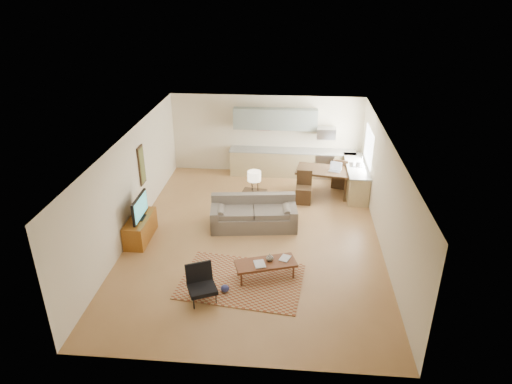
# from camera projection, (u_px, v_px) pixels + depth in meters

# --- Properties ---
(room) EXTENTS (9.00, 9.00, 9.00)m
(room) POSITION_uv_depth(u_px,v_px,m) (255.00, 190.00, 11.57)
(room) COLOR #9E6E3F
(room) RESTS_ON ground
(kitchen_counter_back) EXTENTS (4.26, 0.64, 0.92)m
(kitchen_counter_back) POSITION_uv_depth(u_px,v_px,m) (292.00, 163.00, 15.64)
(kitchen_counter_back) COLOR tan
(kitchen_counter_back) RESTS_ON ground
(kitchen_counter_right) EXTENTS (0.64, 2.26, 0.92)m
(kitchen_counter_right) POSITION_uv_depth(u_px,v_px,m) (355.00, 179.00, 14.43)
(kitchen_counter_right) COLOR tan
(kitchen_counter_right) RESTS_ON ground
(kitchen_range) EXTENTS (0.62, 0.62, 0.90)m
(kitchen_range) POSITION_uv_depth(u_px,v_px,m) (324.00, 164.00, 15.56)
(kitchen_range) COLOR #A5A8AD
(kitchen_range) RESTS_ON ground
(kitchen_microwave) EXTENTS (0.62, 0.40, 0.35)m
(kitchen_microwave) POSITION_uv_depth(u_px,v_px,m) (326.00, 133.00, 15.11)
(kitchen_microwave) COLOR #A5A8AD
(kitchen_microwave) RESTS_ON room
(upper_cabinets) EXTENTS (2.80, 0.34, 0.70)m
(upper_cabinets) POSITION_uv_depth(u_px,v_px,m) (275.00, 119.00, 15.19)
(upper_cabinets) COLOR gray
(upper_cabinets) RESTS_ON room
(window_right) EXTENTS (0.02, 1.40, 1.05)m
(window_right) POSITION_uv_depth(u_px,v_px,m) (369.00, 146.00, 13.93)
(window_right) COLOR white
(window_right) RESTS_ON room
(wall_art_left) EXTENTS (0.06, 0.42, 1.10)m
(wall_art_left) POSITION_uv_depth(u_px,v_px,m) (142.00, 165.00, 12.54)
(wall_art_left) COLOR olive
(wall_art_left) RESTS_ON room
(triptych) EXTENTS (1.70, 0.04, 0.50)m
(triptych) POSITION_uv_depth(u_px,v_px,m) (264.00, 123.00, 15.43)
(triptych) COLOR #F6E0C6
(triptych) RESTS_ON room
(rug) EXTENTS (2.91, 2.18, 0.02)m
(rug) POSITION_uv_depth(u_px,v_px,m) (242.00, 281.00, 10.34)
(rug) COLOR brown
(rug) RESTS_ON floor
(sofa) EXTENTS (2.53, 1.33, 0.84)m
(sofa) POSITION_uv_depth(u_px,v_px,m) (254.00, 213.00, 12.40)
(sofa) COLOR #675D51
(sofa) RESTS_ON floor
(coffee_table) EXTENTS (1.49, 0.95, 0.42)m
(coffee_table) POSITION_uv_depth(u_px,v_px,m) (266.00, 270.00, 10.38)
(coffee_table) COLOR #532A15
(coffee_table) RESTS_ON floor
(book_a) EXTENTS (0.42, 0.45, 0.03)m
(book_a) POSITION_uv_depth(u_px,v_px,m) (254.00, 265.00, 10.19)
(book_a) COLOR maroon
(book_a) RESTS_ON coffee_table
(book_b) EXTENTS (0.40, 0.43, 0.02)m
(book_b) POSITION_uv_depth(u_px,v_px,m) (281.00, 257.00, 10.47)
(book_b) COLOR navy
(book_b) RESTS_ON coffee_table
(vase) EXTENTS (0.21, 0.21, 0.18)m
(vase) POSITION_uv_depth(u_px,v_px,m) (270.00, 257.00, 10.33)
(vase) COLOR black
(vase) RESTS_ON coffee_table
(armchair) EXTENTS (0.88, 0.88, 0.76)m
(armchair) POSITION_uv_depth(u_px,v_px,m) (202.00, 285.00, 9.60)
(armchair) COLOR black
(armchair) RESTS_ON floor
(tv_credenza) EXTENTS (0.51, 1.34, 0.62)m
(tv_credenza) POSITION_uv_depth(u_px,v_px,m) (140.00, 228.00, 11.89)
(tv_credenza) COLOR brown
(tv_credenza) RESTS_ON floor
(tv) EXTENTS (0.10, 1.03, 0.62)m
(tv) POSITION_uv_depth(u_px,v_px,m) (140.00, 207.00, 11.62)
(tv) COLOR black
(tv) RESTS_ON tv_credenza
(console_table) EXTENTS (0.73, 0.54, 0.78)m
(console_table) POSITION_uv_depth(u_px,v_px,m) (254.00, 203.00, 13.01)
(console_table) COLOR #322113
(console_table) RESTS_ON floor
(table_lamp) EXTENTS (0.39, 0.39, 0.62)m
(table_lamp) POSITION_uv_depth(u_px,v_px,m) (254.00, 181.00, 12.71)
(table_lamp) COLOR beige
(table_lamp) RESTS_ON console_table
(dining_table) EXTENTS (1.79, 1.20, 0.84)m
(dining_table) POSITION_uv_depth(u_px,v_px,m) (323.00, 182.00, 14.30)
(dining_table) COLOR #322113
(dining_table) RESTS_ON floor
(dining_chair_near) EXTENTS (0.49, 0.51, 0.97)m
(dining_chair_near) POSITION_uv_depth(u_px,v_px,m) (304.00, 188.00, 13.74)
(dining_chair_near) COLOR #322113
(dining_chair_near) RESTS_ON floor
(dining_chair_far) EXTENTS (0.61, 0.63, 1.01)m
(dining_chair_far) POSITION_uv_depth(u_px,v_px,m) (341.00, 172.00, 14.78)
(dining_chair_far) COLOR #322113
(dining_chair_far) RESTS_ON floor
(laptop) EXTENTS (0.42, 0.37, 0.27)m
(laptop) POSITION_uv_depth(u_px,v_px,m) (335.00, 167.00, 13.93)
(laptop) COLOR #A5A8AD
(laptop) RESTS_ON dining_table
(soap_bottle) EXTENTS (0.12, 0.12, 0.19)m
(soap_bottle) POSITION_uv_depth(u_px,v_px,m) (354.00, 163.00, 14.12)
(soap_bottle) COLOR #F6E0C6
(soap_bottle) RESTS_ON kitchen_counter_right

